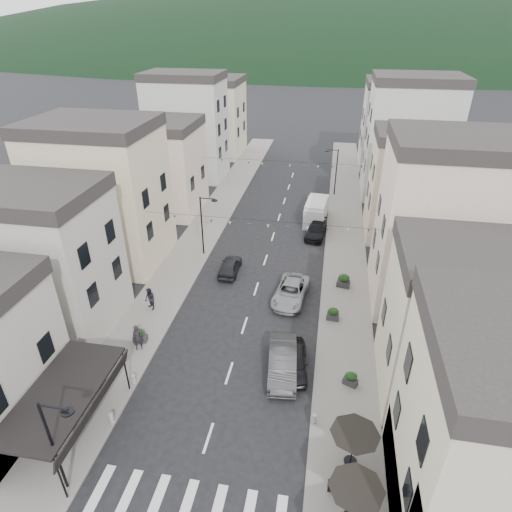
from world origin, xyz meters
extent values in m
cube|color=slate|center=(-7.50, 32.00, 0.06)|extent=(4.00, 76.00, 0.12)
cube|color=slate|center=(7.50, 32.00, 0.06)|extent=(4.00, 76.00, 0.12)
ellipsoid|color=black|center=(0.00, 300.00, 0.00)|extent=(640.00, 360.00, 70.00)
cube|color=black|center=(-7.50, 5.00, 3.20)|extent=(3.60, 7.50, 0.15)
cube|color=black|center=(-5.70, 5.00, 2.70)|extent=(0.34, 7.50, 0.99)
cylinder|color=black|center=(-5.80, 1.50, 1.60)|extent=(0.10, 0.10, 3.20)
cylinder|color=black|center=(-5.80, 8.50, 1.60)|extent=(0.10, 0.10, 3.20)
cube|color=#AAA69C|center=(-14.50, 14.00, 5.00)|extent=(10.00, 7.00, 10.00)
cube|color=#262323|center=(-14.50, 14.00, 10.50)|extent=(10.20, 7.14, 1.00)
cube|color=#C6B794|center=(-14.50, 24.00, 6.00)|extent=(10.00, 8.00, 12.00)
cube|color=#262323|center=(-14.50, 24.00, 12.50)|extent=(10.20, 8.16, 1.00)
cube|color=#C6B0A1|center=(-14.50, 36.00, 4.75)|extent=(10.00, 8.00, 9.50)
cube|color=#262323|center=(-14.50, 36.00, 10.00)|extent=(10.20, 8.16, 1.00)
cube|color=#ABACA6|center=(-14.50, 48.00, 6.50)|extent=(10.00, 7.00, 13.00)
cube|color=#262323|center=(-14.50, 48.00, 13.50)|extent=(10.20, 7.14, 1.00)
cube|color=beige|center=(-14.50, 60.00, 5.50)|extent=(10.00, 9.00, 11.00)
cube|color=#262323|center=(-14.50, 60.00, 11.50)|extent=(10.20, 9.18, 1.00)
cube|color=beige|center=(14.50, 12.00, 4.50)|extent=(10.00, 7.00, 9.00)
cube|color=#262323|center=(14.50, 12.00, 9.50)|extent=(10.20, 7.14, 1.00)
cube|color=#C6B0A1|center=(14.50, 22.00, 6.25)|extent=(10.00, 8.00, 12.50)
cube|color=#262323|center=(14.50, 22.00, 13.00)|extent=(10.20, 8.16, 1.00)
cube|color=#C6B794|center=(14.50, 34.00, 5.00)|extent=(10.00, 7.00, 10.00)
cube|color=#262323|center=(14.50, 34.00, 10.50)|extent=(10.20, 7.14, 1.00)
cube|color=#ABACA6|center=(14.50, 46.00, 6.75)|extent=(10.00, 8.00, 13.50)
cube|color=#262323|center=(14.50, 46.00, 14.00)|extent=(10.20, 8.16, 1.00)
cube|color=#AAA69C|center=(14.50, 58.00, 5.75)|extent=(10.00, 9.00, 11.50)
cube|color=#262323|center=(14.50, 58.00, 12.00)|extent=(10.20, 9.18, 1.00)
cylinder|color=black|center=(7.70, 2.80, 1.27)|extent=(0.06, 0.06, 2.30)
cone|color=black|center=(7.70, 2.80, 2.37)|extent=(2.50, 2.50, 0.55)
cylinder|color=black|center=(7.70, 5.60, 1.27)|extent=(0.06, 0.06, 2.30)
cone|color=black|center=(7.70, 5.60, 2.37)|extent=(2.50, 2.50, 0.55)
cylinder|color=black|center=(7.70, 5.60, 0.49)|extent=(0.70, 0.70, 0.04)
cylinder|color=black|center=(-6.10, 2.00, 3.00)|extent=(0.14, 0.14, 6.00)
cylinder|color=black|center=(-5.40, 2.00, 5.90)|extent=(1.40, 0.10, 0.10)
cylinder|color=black|center=(-4.75, 2.00, 5.75)|extent=(0.56, 0.56, 0.08)
cylinder|color=black|center=(-6.10, 26.00, 3.00)|extent=(0.14, 0.14, 6.00)
cylinder|color=black|center=(-5.40, 26.00, 5.90)|extent=(1.40, 0.10, 0.10)
cylinder|color=black|center=(-4.75, 26.00, 5.75)|extent=(0.56, 0.56, 0.08)
cylinder|color=black|center=(6.10, 44.00, 3.00)|extent=(0.14, 0.14, 6.00)
cylinder|color=black|center=(5.40, 44.00, 5.90)|extent=(1.40, 0.10, 0.10)
cylinder|color=black|center=(4.75, 44.00, 5.75)|extent=(0.56, 0.56, 0.08)
cylinder|color=gray|center=(-5.70, 6.00, 0.42)|extent=(0.26, 0.26, 0.60)
cylinder|color=gray|center=(-5.70, 9.00, 0.42)|extent=(0.26, 0.26, 0.60)
cylinder|color=gray|center=(5.70, 8.00, 0.42)|extent=(0.26, 0.26, 0.60)
cylinder|color=black|center=(0.00, 22.00, 6.00)|extent=(19.00, 0.02, 0.02)
cone|color=beige|center=(-8.71, 22.00, 5.81)|extent=(0.28, 0.28, 0.24)
cone|color=navy|center=(-7.12, 22.00, 5.73)|extent=(0.28, 0.28, 0.24)
cone|color=beige|center=(-5.54, 22.00, 5.65)|extent=(0.28, 0.28, 0.24)
cone|color=navy|center=(-3.96, 22.00, 5.58)|extent=(0.28, 0.28, 0.24)
cone|color=beige|center=(-2.38, 22.00, 5.54)|extent=(0.28, 0.28, 0.24)
cone|color=navy|center=(-0.79, 22.00, 5.51)|extent=(0.28, 0.28, 0.24)
cone|color=beige|center=(0.79, 22.00, 5.51)|extent=(0.28, 0.28, 0.24)
cone|color=navy|center=(2.38, 22.00, 5.54)|extent=(0.28, 0.28, 0.24)
cone|color=beige|center=(3.96, 22.00, 5.58)|extent=(0.28, 0.28, 0.24)
cone|color=navy|center=(5.54, 22.00, 5.65)|extent=(0.28, 0.28, 0.24)
cone|color=beige|center=(7.12, 22.00, 5.73)|extent=(0.28, 0.28, 0.24)
cone|color=navy|center=(8.71, 22.00, 5.81)|extent=(0.28, 0.28, 0.24)
cylinder|color=black|center=(0.00, 38.00, 6.00)|extent=(19.00, 0.02, 0.02)
cone|color=beige|center=(-8.71, 38.00, 5.81)|extent=(0.28, 0.28, 0.24)
cone|color=navy|center=(-7.12, 38.00, 5.73)|extent=(0.28, 0.28, 0.24)
cone|color=beige|center=(-5.54, 38.00, 5.65)|extent=(0.28, 0.28, 0.24)
cone|color=navy|center=(-3.96, 38.00, 5.58)|extent=(0.28, 0.28, 0.24)
cone|color=beige|center=(-2.38, 38.00, 5.54)|extent=(0.28, 0.28, 0.24)
cone|color=navy|center=(-0.79, 38.00, 5.51)|extent=(0.28, 0.28, 0.24)
cone|color=beige|center=(0.79, 38.00, 5.51)|extent=(0.28, 0.28, 0.24)
cone|color=navy|center=(2.38, 38.00, 5.54)|extent=(0.28, 0.28, 0.24)
cone|color=beige|center=(3.96, 38.00, 5.58)|extent=(0.28, 0.28, 0.24)
cone|color=navy|center=(5.54, 38.00, 5.65)|extent=(0.28, 0.28, 0.24)
cone|color=beige|center=(7.12, 38.00, 5.73)|extent=(0.28, 0.28, 0.24)
cone|color=navy|center=(8.71, 38.00, 5.81)|extent=(0.28, 0.28, 0.24)
imported|color=black|center=(4.11, 12.09, 0.73)|extent=(2.17, 4.45, 1.46)
imported|color=#303032|center=(3.41, 11.73, 0.84)|extent=(2.32, 5.27, 1.68)
imported|color=gray|center=(3.05, 20.02, 0.73)|extent=(2.99, 5.50, 1.46)
imported|color=black|center=(4.44, 31.96, 0.67)|extent=(2.37, 4.82, 1.35)
imported|color=black|center=(-2.80, 23.19, 0.69)|extent=(1.67, 4.05, 1.37)
cube|color=silver|center=(4.20, 35.74, 1.13)|extent=(2.54, 5.58, 2.26)
cube|color=silver|center=(4.15, 35.07, 2.32)|extent=(2.35, 3.77, 0.57)
cylinder|color=black|center=(3.15, 33.78, 0.40)|extent=(0.34, 0.81, 0.79)
cylinder|color=black|center=(4.96, 33.65, 0.40)|extent=(0.34, 0.81, 0.79)
cylinder|color=black|center=(3.44, 37.84, 0.40)|extent=(0.34, 0.81, 0.79)
cylinder|color=black|center=(5.25, 37.71, 0.40)|extent=(0.34, 0.81, 0.79)
imported|color=black|center=(-6.68, 12.05, 1.10)|extent=(0.85, 0.73, 1.97)
imported|color=black|center=(-7.65, 16.56, 1.07)|extent=(1.17, 1.14, 1.90)
cube|color=#2B2B2E|center=(-7.91, 8.34, 0.38)|extent=(1.16, 0.79, 0.53)
ellipsoid|color=black|center=(-7.91, 8.34, 0.97)|extent=(0.93, 0.59, 0.68)
cube|color=#303033|center=(-6.92, 12.83, 0.36)|extent=(1.00, 0.61, 0.48)
ellipsoid|color=black|center=(-6.92, 12.83, 0.88)|extent=(0.84, 0.54, 0.61)
cube|color=#2A2A2D|center=(7.77, 11.30, 0.34)|extent=(1.01, 0.81, 0.44)
ellipsoid|color=black|center=(7.77, 11.30, 0.83)|extent=(0.78, 0.50, 0.57)
cube|color=#2E2E31|center=(6.53, 17.78, 0.36)|extent=(0.96, 0.56, 0.47)
ellipsoid|color=black|center=(6.53, 17.78, 0.87)|extent=(0.83, 0.53, 0.60)
cube|color=#28282A|center=(7.31, 22.51, 0.39)|extent=(1.17, 0.77, 0.55)
ellipsoid|color=black|center=(7.31, 22.51, 0.99)|extent=(0.96, 0.61, 0.70)
camera|label=1|loc=(5.38, -8.90, 20.53)|focal=30.00mm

